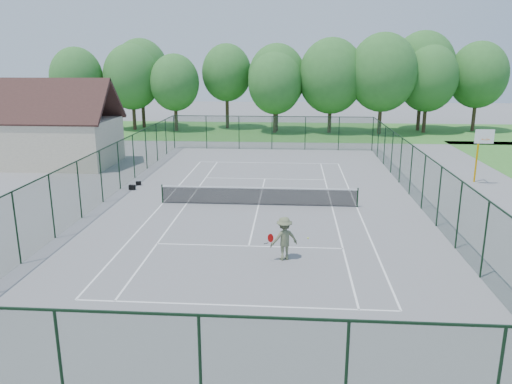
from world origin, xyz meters
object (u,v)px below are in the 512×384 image
basketball_goal (481,145)px  tennis_player (284,238)px  tennis_net (259,195)px  sports_bag_a (132,187)px

basketball_goal → tennis_player: size_ratio=1.94×
basketball_goal → tennis_player: (-12.49, -13.81, -1.66)m
tennis_net → basketball_goal: basketball_goal is taller
sports_bag_a → tennis_player: size_ratio=0.20×
tennis_player → tennis_net: bearing=101.4°
tennis_net → sports_bag_a: tennis_net is taller
tennis_player → sports_bag_a: bearing=132.6°
sports_bag_a → tennis_player: 14.43m
tennis_net → tennis_player: bearing=-78.6°
tennis_net → basketball_goal: bearing=23.2°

